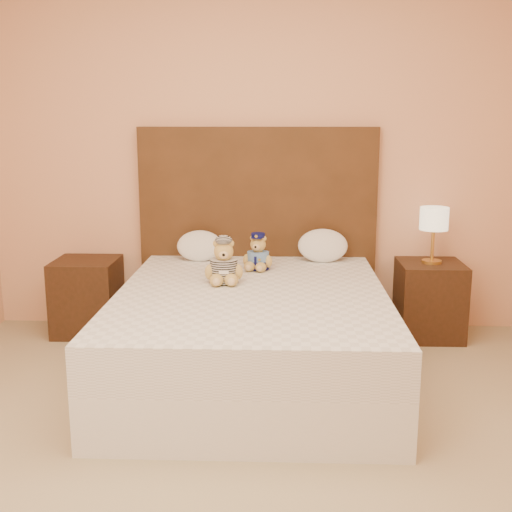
{
  "coord_description": "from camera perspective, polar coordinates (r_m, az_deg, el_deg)",
  "views": [
    {
      "loc": [
        0.17,
        -2.5,
        1.56
      ],
      "look_at": [
        0.02,
        1.45,
        0.71
      ],
      "focal_mm": 45.0,
      "sensor_mm": 36.0,
      "label": 1
    }
  ],
  "objects": [
    {
      "name": "teddy_prisoner",
      "position": [
        3.99,
        -2.89,
        -0.46
      ],
      "size": [
        0.27,
        0.26,
        0.28
      ],
      "primitive_type": null,
      "rotation": [
        0.0,
        0.0,
        0.08
      ],
      "color": "tan",
      "rests_on": "bed"
    },
    {
      "name": "pillow_left",
      "position": [
        4.66,
        -5.03,
        1.04
      ],
      "size": [
        0.33,
        0.21,
        0.23
      ],
      "primitive_type": "ellipsoid",
      "color": "white",
      "rests_on": "bed"
    },
    {
      "name": "bed",
      "position": [
        3.92,
        -0.38,
        -6.98
      ],
      "size": [
        1.6,
        2.0,
        0.55
      ],
      "color": "white",
      "rests_on": "ground"
    },
    {
      "name": "headboard",
      "position": [
        4.78,
        0.15,
        2.4
      ],
      "size": [
        1.75,
        0.08,
        1.5
      ],
      "primitive_type": "cube",
      "color": "#4D2D17",
      "rests_on": "ground"
    },
    {
      "name": "nightstand_left",
      "position": [
        4.89,
        -14.77,
        -3.49
      ],
      "size": [
        0.45,
        0.45,
        0.55
      ],
      "primitive_type": "cube",
      "color": "#391F12",
      "rests_on": "ground"
    },
    {
      "name": "ground",
      "position": [
        2.95,
        -1.47,
        -19.75
      ],
      "size": [
        4.0,
        4.5,
        0.0
      ],
      "primitive_type": "cube",
      "color": "tan",
      "rests_on": "ground"
    },
    {
      "name": "teddy_police",
      "position": [
        4.35,
        0.19,
        0.39
      ],
      "size": [
        0.26,
        0.25,
        0.25
      ],
      "primitive_type": null,
      "rotation": [
        0.0,
        0.0,
        -0.24
      ],
      "color": "tan",
      "rests_on": "bed"
    },
    {
      "name": "nightstand_right",
      "position": [
        4.81,
        15.15,
        -3.79
      ],
      "size": [
        0.45,
        0.45,
        0.55
      ],
      "primitive_type": "cube",
      "color": "#391F12",
      "rests_on": "ground"
    },
    {
      "name": "pillow_right",
      "position": [
        4.63,
        5.96,
        1.07
      ],
      "size": [
        0.36,
        0.23,
        0.25
      ],
      "primitive_type": "ellipsoid",
      "color": "white",
      "rests_on": "bed"
    },
    {
      "name": "lamp",
      "position": [
        4.69,
        15.54,
        2.97
      ],
      "size": [
        0.2,
        0.2,
        0.4
      ],
      "color": "gold",
      "rests_on": "nightstand_right"
    },
    {
      "name": "room_walls",
      "position": [
        2.97,
        -1.09,
        16.91
      ],
      "size": [
        4.04,
        4.52,
        2.72
      ],
      "color": "#ECA981",
      "rests_on": "ground"
    }
  ]
}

